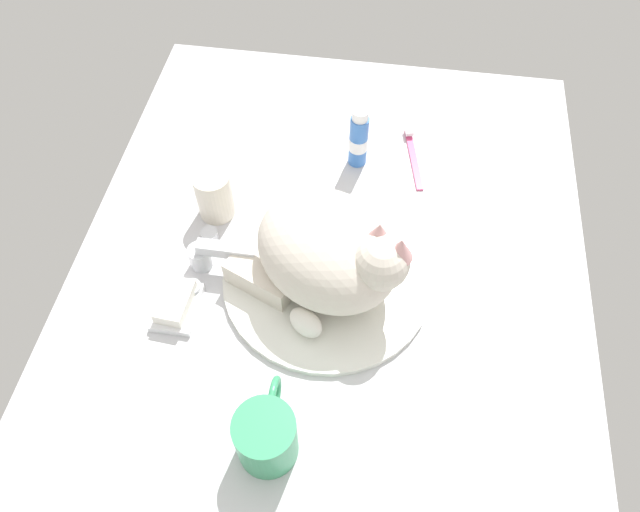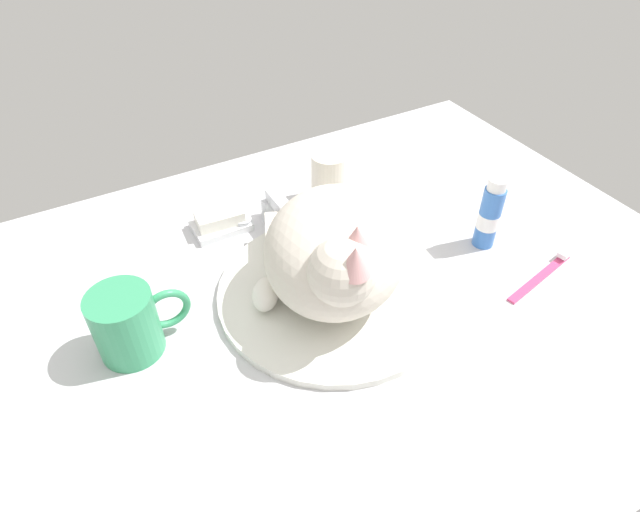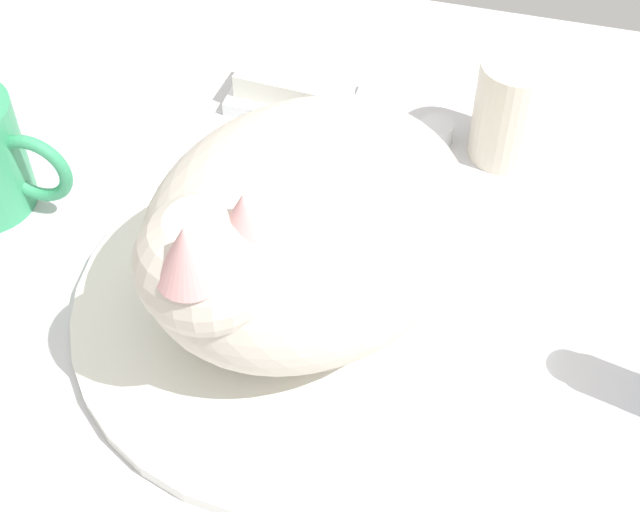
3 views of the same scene
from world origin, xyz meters
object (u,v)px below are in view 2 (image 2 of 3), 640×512
at_px(cat, 333,252).
at_px(toothpaste_bottle, 489,215).
at_px(faucet, 275,209).
at_px(toothbrush, 544,273).
at_px(coffee_mug, 128,323).
at_px(soap_bar, 219,217).
at_px(rinse_cup, 329,178).

xyz_separation_m(cat, toothpaste_bottle, (0.27, -0.01, -0.03)).
height_order(faucet, toothbrush, faucet).
relative_size(coffee_mug, toothpaste_bottle, 1.02).
bearing_deg(toothpaste_bottle, soap_bar, 145.61).
bearing_deg(coffee_mug, faucet, 28.84).
bearing_deg(toothpaste_bottle, coffee_mug, 173.81).
height_order(coffee_mug, soap_bar, coffee_mug).
height_order(cat, toothpaste_bottle, cat).
bearing_deg(soap_bar, rinse_cup, -4.29).
xyz_separation_m(cat, toothbrush, (0.30, -0.11, -0.08)).
bearing_deg(rinse_cup, coffee_mug, -156.55).
relative_size(faucet, toothbrush, 0.89).
height_order(faucet, coffee_mug, coffee_mug).
height_order(soap_bar, toothpaste_bottle, toothpaste_bottle).
distance_m(faucet, toothpaste_bottle, 0.34).
relative_size(soap_bar, toothpaste_bottle, 0.62).
relative_size(cat, rinse_cup, 3.43).
relative_size(cat, toothpaste_bottle, 2.53).
relative_size(coffee_mug, soap_bar, 1.66).
bearing_deg(rinse_cup, toothpaste_bottle, -55.69).
height_order(rinse_cup, soap_bar, rinse_cup).
height_order(cat, rinse_cup, cat).
distance_m(rinse_cup, soap_bar, 0.20).
distance_m(faucet, soap_bar, 0.09).
bearing_deg(coffee_mug, cat, -9.68).
bearing_deg(faucet, coffee_mug, -151.16).
xyz_separation_m(soap_bar, toothbrush, (0.38, -0.34, -0.02)).
xyz_separation_m(cat, coffee_mug, (-0.27, 0.05, -0.04)).
relative_size(coffee_mug, toothbrush, 0.83).
bearing_deg(rinse_cup, cat, -118.67).
bearing_deg(rinse_cup, faucet, -171.82).
xyz_separation_m(faucet, coffee_mug, (-0.27, -0.15, 0.02)).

